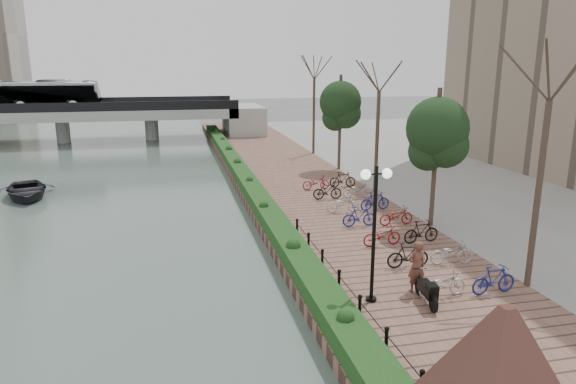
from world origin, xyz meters
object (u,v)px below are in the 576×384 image
object	(u,v)px
granite_monument	(500,379)
motorcycle	(426,289)
pedestrian	(416,266)
boat	(26,190)
lamppost	(375,204)

from	to	relation	value
granite_monument	motorcycle	world-z (taller)	granite_monument
pedestrian	granite_monument	bearing A→B (deg)	70.43
motorcycle	boat	xyz separation A→B (m)	(-16.66, 19.36, -0.46)
granite_monument	lamppost	world-z (taller)	lamppost
granite_monument	pedestrian	size ratio (longest dim) A/B	3.29
lamppost	motorcycle	bearing A→B (deg)	-18.76
motorcycle	pedestrian	distance (m)	0.99
pedestrian	motorcycle	bearing A→B (deg)	80.45
lamppost	boat	bearing A→B (deg)	128.59
motorcycle	pedestrian	bearing A→B (deg)	91.97
motorcycle	lamppost	bearing A→B (deg)	167.56
granite_monument	pedestrian	xyz separation A→B (m)	(1.82, 7.11, -0.67)
granite_monument	motorcycle	xyz separation A→B (m)	(1.75, 6.22, -1.09)
lamppost	pedestrian	bearing A→B (deg)	10.74
pedestrian	lamppost	bearing A→B (deg)	5.54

